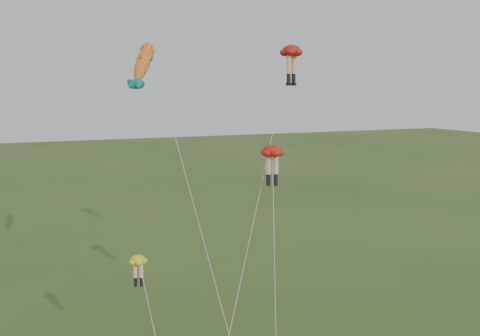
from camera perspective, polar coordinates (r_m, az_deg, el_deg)
name	(u,v)px	position (r m, az deg, el deg)	size (l,w,h in m)	color
legs_kite_red_high	(291,58)	(35.22, 5.43, 11.65)	(10.74, 11.51, 18.71)	#AF1A12
legs_kite_red_mid	(272,158)	(29.13, 3.47, 1.09)	(2.68, 5.29, 12.88)	#AF1A12
legs_kite_yellow	(140,270)	(27.31, -10.66, -10.61)	(1.29, 5.88, 7.72)	yellow
fish_kite	(144,63)	(31.41, -10.20, 10.92)	(4.08, 10.56, 18.83)	orange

